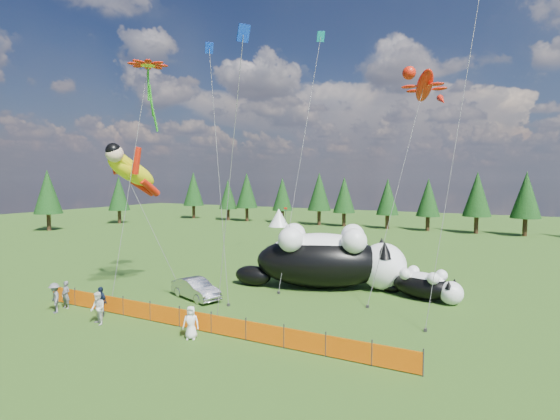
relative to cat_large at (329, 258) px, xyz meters
name	(u,v)px	position (x,y,z in m)	size (l,w,h in m)	color
ground	(229,314)	(-2.80, -8.02, -2.06)	(160.00, 160.00, 0.00)	#15390A
safety_fence	(195,320)	(-2.80, -11.02, -1.56)	(22.06, 0.06, 1.10)	#262626
tree_line	(403,202)	(-2.80, 36.98, 1.94)	(90.00, 4.00, 8.00)	black
festival_tents	(483,227)	(8.20, 31.98, -0.66)	(50.00, 3.20, 2.80)	white
cat_large	(329,258)	(0.00, 0.00, 0.00)	(11.58, 7.06, 4.34)	black
cat_small	(426,285)	(6.47, 0.09, -1.15)	(5.21, 2.89, 1.92)	black
car	(196,289)	(-6.39, -6.47, -1.42)	(1.35, 3.88, 1.28)	silver
spectator_a	(66,295)	(-11.80, -11.62, -1.25)	(0.59, 0.39, 1.61)	slate
spectator_b	(98,309)	(-7.77, -12.73, -1.20)	(0.83, 0.49, 1.72)	white
spectator_c	(101,302)	(-8.77, -11.70, -1.23)	(0.97, 0.50, 1.66)	#121C33
spectator_d	(55,298)	(-11.58, -12.49, -1.20)	(1.11, 0.57, 1.71)	slate
spectator_e	(191,323)	(-2.21, -12.06, -1.27)	(0.77, 0.50, 1.58)	white
superhero_kite	(132,171)	(-10.78, -7.33, 5.96)	(5.58, 4.64, 10.28)	yellow
gecko_kite	(424,86)	(5.47, 3.80, 11.86)	(4.47, 10.43, 15.85)	red
flower_kite	(148,68)	(-9.10, -7.42, 12.33)	(2.95, 4.67, 14.77)	red
diamond_kite_a	(210,61)	(-7.00, -3.88, 13.30)	(4.04, 3.66, 17.20)	#0D36CD
diamond_kite_c	(242,47)	(-0.21, -10.56, 11.55)	(2.59, 1.19, 14.98)	#0D36CD
diamond_kite_d	(319,47)	(-2.64, 4.39, 15.74)	(1.01, 8.27, 20.15)	#0D989E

